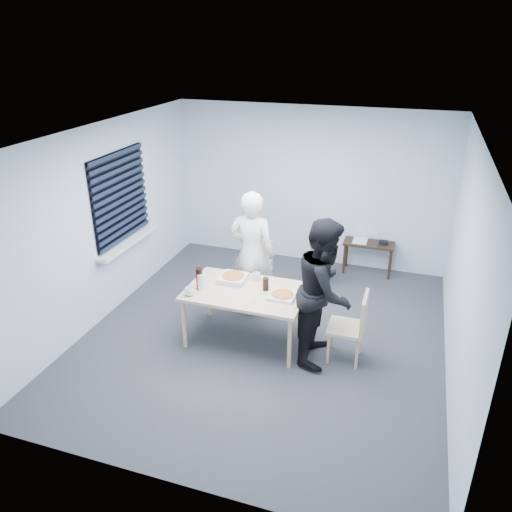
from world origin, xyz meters
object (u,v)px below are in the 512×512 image
(person_black, at_px, (325,291))
(mug_a, at_px, (190,292))
(chair_right, at_px, (354,323))
(soda_bottle, at_px, (199,279))
(chair_far, at_px, (257,266))
(person_white, at_px, (252,254))
(side_table, at_px, (369,247))
(dining_table, at_px, (246,295))
(stool, at_px, (320,265))
(backpack, at_px, (321,247))
(mug_b, at_px, (256,276))

(person_black, height_order, mug_a, person_black)
(chair_right, distance_m, soda_bottle, 1.94)
(chair_far, xyz_separation_m, mug_a, (-0.38, -1.44, 0.25))
(person_white, xyz_separation_m, side_table, (1.40, 1.75, -0.43))
(side_table, bearing_deg, dining_table, -116.89)
(mug_a, bearing_deg, side_table, 56.33)
(person_white, bearing_deg, side_table, -128.68)
(stool, distance_m, soda_bottle, 2.28)
(person_black, distance_m, mug_a, 1.62)
(chair_right, distance_m, backpack, 1.94)
(person_black, relative_size, stool, 3.91)
(person_black, bearing_deg, mug_a, 100.77)
(person_black, bearing_deg, chair_far, 46.56)
(chair_right, distance_m, mug_a, 2.00)
(dining_table, xyz_separation_m, mug_a, (-0.61, -0.33, 0.11))
(person_black, relative_size, mug_b, 17.70)
(person_black, xyz_separation_m, backpack, (-0.40, 1.79, -0.24))
(person_black, bearing_deg, backpack, 12.49)
(chair_right, height_order, person_black, person_black)
(chair_far, xyz_separation_m, person_black, (1.20, -1.14, 0.37))
(chair_right, bearing_deg, mug_a, -170.92)
(chair_far, relative_size, person_black, 0.50)
(side_table, height_order, mug_a, mug_a)
(dining_table, height_order, mug_b, mug_b)
(stool, bearing_deg, chair_right, -66.88)
(stool, height_order, soda_bottle, soda_bottle)
(side_table, bearing_deg, stool, -134.33)
(dining_table, distance_m, stool, 1.89)
(chair_far, height_order, person_black, person_black)
(person_black, bearing_deg, chair_right, -88.38)
(chair_right, relative_size, stool, 1.97)
(dining_table, relative_size, soda_bottle, 5.25)
(chair_far, xyz_separation_m, chair_right, (1.57, -1.13, 0.00))
(chair_right, height_order, mug_a, chair_right)
(backpack, bearing_deg, side_table, 27.26)
(chair_far, distance_m, mug_b, 0.87)
(person_black, height_order, mug_b, person_black)
(stool, bearing_deg, soda_bottle, -120.90)
(dining_table, xyz_separation_m, person_white, (-0.16, 0.70, 0.23))
(dining_table, bearing_deg, person_black, -1.47)
(chair_right, relative_size, soda_bottle, 3.18)
(chair_far, xyz_separation_m, soda_bottle, (-0.33, -1.25, 0.34))
(backpack, bearing_deg, person_white, -143.82)
(backpack, distance_m, mug_b, 1.55)
(chair_far, bearing_deg, backpack, 38.65)
(dining_table, relative_size, person_white, 0.83)
(mug_b, distance_m, soda_bottle, 0.75)
(person_white, distance_m, side_table, 2.28)
(chair_far, height_order, stool, chair_far)
(mug_a, bearing_deg, mug_b, 45.40)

